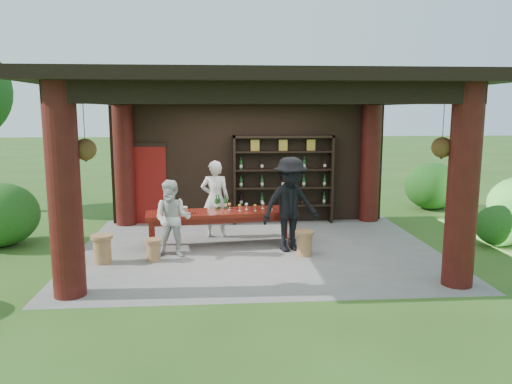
{
  "coord_description": "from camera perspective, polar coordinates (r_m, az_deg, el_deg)",
  "views": [
    {
      "loc": [
        -0.81,
        -10.09,
        2.88
      ],
      "look_at": [
        0.0,
        0.4,
        1.15
      ],
      "focal_mm": 35.0,
      "sensor_mm": 36.0,
      "label": 1
    }
  ],
  "objects": [
    {
      "name": "wine_shelf",
      "position": [
        12.77,
        3.11,
        1.45
      ],
      "size": [
        2.56,
        0.39,
        2.25
      ],
      "color": "black",
      "rests_on": "ground"
    },
    {
      "name": "guest_man",
      "position": [
        10.24,
        3.95,
        -1.42
      ],
      "size": [
        1.43,
        1.12,
        1.95
      ],
      "primitive_type": "imported",
      "rotation": [
        0.0,
        0.0,
        0.36
      ],
      "color": "black",
      "rests_on": "ground"
    },
    {
      "name": "table_bottles",
      "position": [
        10.93,
        -4.11,
        -1.1
      ],
      "size": [
        0.28,
        0.14,
        0.31
      ],
      "color": "#194C1E",
      "rests_on": "tasting_table"
    },
    {
      "name": "stool_far_left",
      "position": [
        9.96,
        -17.16,
        -6.16
      ],
      "size": [
        0.42,
        0.42,
        0.55
      ],
      "rotation": [
        0.0,
        0.0,
        0.41
      ],
      "color": "#94653B",
      "rests_on": "ground"
    },
    {
      "name": "ground",
      "position": [
        10.53,
        0.17,
        -6.54
      ],
      "size": [
        90.0,
        90.0,
        0.0
      ],
      "primitive_type": "plane",
      "color": "#2D5119",
      "rests_on": "ground"
    },
    {
      "name": "pavilion",
      "position": [
        10.58,
        -0.08,
        5.27
      ],
      "size": [
        7.5,
        6.0,
        3.6
      ],
      "color": "slate",
      "rests_on": "ground"
    },
    {
      "name": "stool_near_right",
      "position": [
        10.06,
        5.56,
        -5.76
      ],
      "size": [
        0.38,
        0.38,
        0.5
      ],
      "rotation": [
        0.0,
        0.0,
        0.16
      ],
      "color": "#94653B",
      "rests_on": "ground"
    },
    {
      "name": "stool_near_left",
      "position": [
        9.87,
        -11.64,
        -6.44
      ],
      "size": [
        0.33,
        0.33,
        0.44
      ],
      "rotation": [
        0.0,
        0.0,
        -0.13
      ],
      "color": "#94653B",
      "rests_on": "ground"
    },
    {
      "name": "guest_woman",
      "position": [
        9.95,
        -9.52,
        -3.05
      ],
      "size": [
        0.82,
        0.68,
        1.54
      ],
      "primitive_type": "imported",
      "rotation": [
        0.0,
        0.0,
        -0.14
      ],
      "color": "beige",
      "rests_on": "ground"
    },
    {
      "name": "host",
      "position": [
        11.38,
        -4.69,
        -0.8
      ],
      "size": [
        0.67,
        0.46,
        1.77
      ],
      "primitive_type": "imported",
      "rotation": [
        0.0,
        0.0,
        3.08
      ],
      "color": "silver",
      "rests_on": "ground"
    },
    {
      "name": "shrubs",
      "position": [
        11.96,
        13.33,
        -2.24
      ],
      "size": [
        15.03,
        8.36,
        1.36
      ],
      "color": "#194C14",
      "rests_on": "ground"
    },
    {
      "name": "trees",
      "position": [
        12.31,
        17.09,
        11.2
      ],
      "size": [
        20.48,
        10.47,
        4.8
      ],
      "color": "#3F2819",
      "rests_on": "ground"
    },
    {
      "name": "napkin_basket",
      "position": [
        10.51,
        -8.56,
        -2.08
      ],
      "size": [
        0.28,
        0.21,
        0.14
      ],
      "primitive_type": "cube",
      "rotation": [
        0.0,
        0.0,
        0.12
      ],
      "color": "#BF6672",
      "rests_on": "tasting_table"
    },
    {
      "name": "tasting_table",
      "position": [
        10.71,
        -3.94,
        -2.81
      ],
      "size": [
        3.26,
        1.21,
        0.75
      ],
      "rotation": [
        0.0,
        0.0,
        0.12
      ],
      "color": "#5B150D",
      "rests_on": "ground"
    },
    {
      "name": "table_glasses",
      "position": [
        10.78,
        -0.58,
        -1.66
      ],
      "size": [
        0.98,
        0.29,
        0.15
      ],
      "color": "silver",
      "rests_on": "tasting_table"
    }
  ]
}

